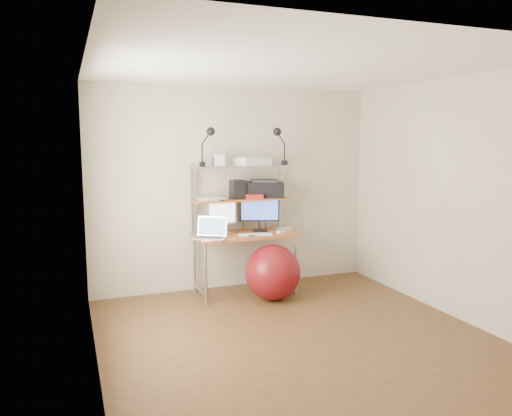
{
  "coord_description": "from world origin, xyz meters",
  "views": [
    {
      "loc": [
        -1.97,
        -4.11,
        1.88
      ],
      "look_at": [
        0.04,
        1.15,
        1.09
      ],
      "focal_mm": 35.0,
      "sensor_mm": 36.0,
      "label": 1
    }
  ],
  "objects_px": {
    "laptop": "(211,233)",
    "exercise_ball": "(273,272)",
    "monitor_black": "(259,211)",
    "printer": "(264,189)",
    "monitor_silver": "(222,215)"
  },
  "relations": [
    {
      "from": "printer",
      "to": "monitor_black",
      "type": "bearing_deg",
      "value": -125.66
    },
    {
      "from": "monitor_black",
      "to": "laptop",
      "type": "xyz_separation_m",
      "value": [
        -0.67,
        -0.2,
        -0.2
      ]
    },
    {
      "from": "printer",
      "to": "laptop",
      "type": "bearing_deg",
      "value": -143.86
    },
    {
      "from": "monitor_silver",
      "to": "exercise_ball",
      "type": "distance_m",
      "value": 0.92
    },
    {
      "from": "monitor_silver",
      "to": "exercise_ball",
      "type": "relative_size",
      "value": 0.62
    },
    {
      "from": "monitor_black",
      "to": "exercise_ball",
      "type": "bearing_deg",
      "value": -70.35
    },
    {
      "from": "monitor_black",
      "to": "printer",
      "type": "xyz_separation_m",
      "value": [
        0.1,
        0.08,
        0.26
      ]
    },
    {
      "from": "monitor_black",
      "to": "laptop",
      "type": "bearing_deg",
      "value": -144.12
    },
    {
      "from": "laptop",
      "to": "monitor_black",
      "type": "bearing_deg",
      "value": 46.8
    },
    {
      "from": "monitor_silver",
      "to": "printer",
      "type": "relative_size",
      "value": 0.77
    },
    {
      "from": "laptop",
      "to": "printer",
      "type": "height_order",
      "value": "printer"
    },
    {
      "from": "laptop",
      "to": "exercise_ball",
      "type": "xyz_separation_m",
      "value": [
        0.67,
        -0.23,
        -0.47
      ]
    },
    {
      "from": "monitor_black",
      "to": "exercise_ball",
      "type": "xyz_separation_m",
      "value": [
        0.0,
        -0.43,
        -0.66
      ]
    },
    {
      "from": "laptop",
      "to": "exercise_ball",
      "type": "height_order",
      "value": "laptop"
    },
    {
      "from": "printer",
      "to": "exercise_ball",
      "type": "height_order",
      "value": "printer"
    }
  ]
}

